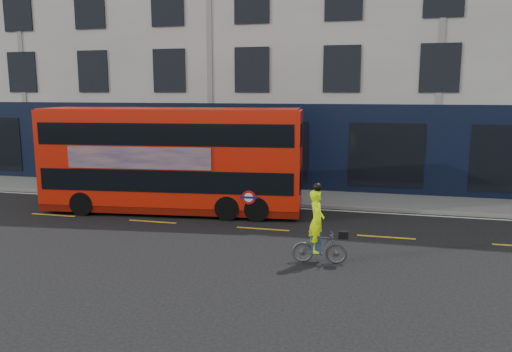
% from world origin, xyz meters
% --- Properties ---
extents(ground, '(120.00, 120.00, 0.00)m').
position_xyz_m(ground, '(0.00, 0.00, 0.00)').
color(ground, black).
rests_on(ground, ground).
extents(pavement, '(60.00, 3.00, 0.12)m').
position_xyz_m(pavement, '(0.00, 6.50, 0.06)').
color(pavement, slate).
rests_on(pavement, ground).
extents(kerb, '(60.00, 0.12, 0.13)m').
position_xyz_m(kerb, '(0.00, 5.00, 0.07)').
color(kerb, slate).
rests_on(kerb, ground).
extents(building_terrace, '(50.00, 10.07, 15.00)m').
position_xyz_m(building_terrace, '(0.00, 12.94, 7.49)').
color(building_terrace, beige).
rests_on(building_terrace, ground).
extents(road_edge_line, '(58.00, 0.10, 0.01)m').
position_xyz_m(road_edge_line, '(0.00, 4.70, 0.00)').
color(road_edge_line, silver).
rests_on(road_edge_line, ground).
extents(lane_dashes, '(58.00, 0.12, 0.01)m').
position_xyz_m(lane_dashes, '(0.00, 1.50, 0.00)').
color(lane_dashes, gold).
rests_on(lane_dashes, ground).
extents(bus, '(9.94, 3.23, 3.93)m').
position_xyz_m(bus, '(0.16, 3.08, 2.02)').
color(bus, red).
rests_on(bus, ground).
extents(cyclist, '(1.50, 0.65, 2.19)m').
position_xyz_m(cyclist, '(6.19, -1.40, 0.76)').
color(cyclist, '#47494C').
rests_on(cyclist, ground).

